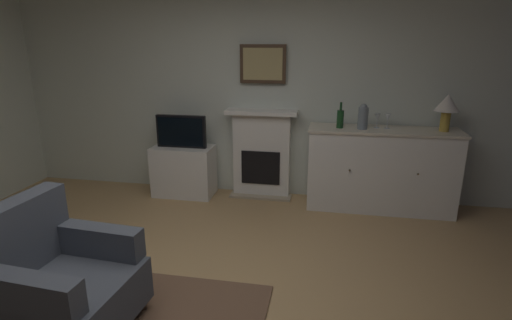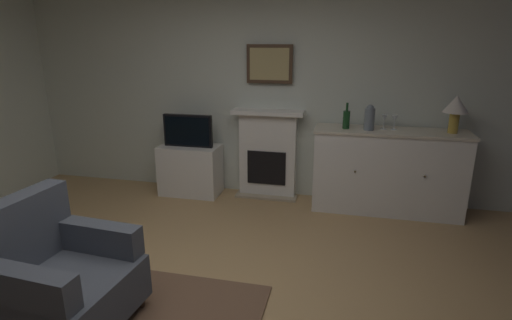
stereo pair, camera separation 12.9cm
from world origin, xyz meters
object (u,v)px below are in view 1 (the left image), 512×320
tv_set (181,131)px  table_lamp (447,106)px  wine_glass_left (377,117)px  sideboard_cabinet (381,170)px  wine_glass_center (388,118)px  armchair (58,282)px  fireplace_unit (262,154)px  wine_bottle (340,118)px  vase_decorative (363,117)px  framed_picture (263,64)px  tv_cabinet (184,171)px

tv_set → table_lamp: bearing=0.2°
wine_glass_left → sideboard_cabinet: bearing=-24.9°
wine_glass_center → armchair: (-2.34, -2.56, -0.70)m
fireplace_unit → table_lamp: size_ratio=2.75×
wine_bottle → armchair: bearing=-126.0°
fireplace_unit → tv_set: fireplace_unit is taller
vase_decorative → armchair: size_ratio=0.31×
wine_glass_left → wine_glass_center: size_ratio=1.00×
armchair → vase_decorative: bearing=50.3°
framed_picture → table_lamp: 2.09m
fireplace_unit → wine_bottle: 1.08m
wine_glass_center → armchair: bearing=-132.4°
tv_cabinet → armchair: size_ratio=0.82×
framed_picture → wine_bottle: size_ratio=1.90×
wine_bottle → vase_decorative: size_ratio=1.03×
fireplace_unit → table_lamp: (2.04, -0.18, 0.69)m
table_lamp → vase_decorative: (-0.87, -0.05, -0.14)m
framed_picture → wine_glass_center: size_ratio=3.33×
framed_picture → tv_cabinet: 1.65m
wine_glass_left → wine_glass_center: bearing=-5.8°
wine_glass_left → tv_cabinet: bearing=-179.4°
wine_glass_center → tv_set: bearing=-179.2°
fireplace_unit → wine_bottle: (0.93, -0.21, 0.52)m
table_lamp → wine_glass_left: 0.72m
sideboard_cabinet → wine_glass_center: 0.60m
wine_bottle → vase_decorative: bearing=-4.1°
table_lamp → tv_set: bearing=-179.8°
framed_picture → tv_set: 1.28m
armchair → wine_bottle: bearing=54.0°
wine_glass_center → tv_set: size_ratio=0.27×
wine_glass_left → wine_glass_center: 0.11m
vase_decorative → armchair: bearing=-129.7°
sideboard_cabinet → vase_decorative: size_ratio=5.92×
tv_cabinet → sideboard_cabinet: bearing=-0.4°
tv_set → wine_bottle: bearing=-0.7°
fireplace_unit → wine_glass_center: (1.45, -0.15, 0.53)m
fireplace_unit → wine_glass_center: wine_glass_center is taller
fireplace_unit → wine_bottle: wine_bottle is taller
table_lamp → vase_decorative: table_lamp is taller
wine_bottle → tv_set: wine_bottle is taller
fireplace_unit → table_lamp: 2.16m
armchair → wine_glass_left: bearing=49.1°
table_lamp → tv_cabinet: 3.15m
tv_cabinet → armchair: 2.55m
fireplace_unit → tv_cabinet: (-0.97, -0.16, -0.23)m
vase_decorative → tv_set: size_ratio=0.45×
wine_glass_left → framed_picture: bearing=172.1°
table_lamp → tv_cabinet: size_ratio=0.53×
sideboard_cabinet → wine_bottle: wine_bottle is taller
framed_picture → wine_bottle: bearing=-15.4°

